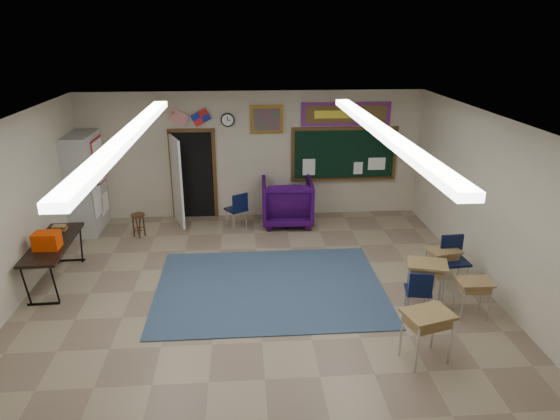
{
  "coord_description": "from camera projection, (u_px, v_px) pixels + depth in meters",
  "views": [
    {
      "loc": [
        -0.2,
        -7.04,
        4.37
      ],
      "look_at": [
        0.44,
        1.5,
        1.21
      ],
      "focal_mm": 32.0,
      "sensor_mm": 36.0,
      "label": 1
    }
  ],
  "objects": [
    {
      "name": "floor",
      "position": [
        260.0,
        312.0,
        8.11
      ],
      "size": [
        9.0,
        9.0,
        0.0
      ],
      "primitive_type": "plane",
      "color": "gray",
      "rests_on": "ground"
    },
    {
      "name": "back_wall",
      "position": [
        252.0,
        155.0,
        11.8
      ],
      "size": [
        8.0,
        0.04,
        3.0
      ],
      "primitive_type": "cube",
      "color": "beige",
      "rests_on": "floor"
    },
    {
      "name": "right_wall",
      "position": [
        512.0,
        220.0,
        7.87
      ],
      "size": [
        0.04,
        9.0,
        3.0
      ],
      "primitive_type": "cube",
      "color": "beige",
      "rests_on": "floor"
    },
    {
      "name": "ceiling",
      "position": [
        257.0,
        129.0,
        7.07
      ],
      "size": [
        8.0,
        9.0,
        0.04
      ],
      "primitive_type": "cube",
      "color": "#B8B8B4",
      "rests_on": "back_wall"
    },
    {
      "name": "area_rug",
      "position": [
        270.0,
        287.0,
        8.87
      ],
      "size": [
        4.0,
        3.0,
        0.02
      ],
      "primitive_type": "cube",
      "color": "#30435B",
      "rests_on": "floor"
    },
    {
      "name": "fluorescent_strips",
      "position": [
        257.0,
        133.0,
        7.09
      ],
      "size": [
        3.86,
        6.0,
        0.1
      ],
      "primitive_type": null,
      "color": "white",
      "rests_on": "ceiling"
    },
    {
      "name": "doorway",
      "position": [
        189.0,
        176.0,
        11.71
      ],
      "size": [
        1.1,
        0.89,
        2.16
      ],
      "color": "black",
      "rests_on": "back_wall"
    },
    {
      "name": "chalkboard",
      "position": [
        344.0,
        155.0,
        11.93
      ],
      "size": [
        2.55,
        0.14,
        1.3
      ],
      "color": "#513217",
      "rests_on": "back_wall"
    },
    {
      "name": "bulletin_board",
      "position": [
        346.0,
        114.0,
        11.59
      ],
      "size": [
        2.1,
        0.05,
        0.55
      ],
      "color": "red",
      "rests_on": "back_wall"
    },
    {
      "name": "framed_art_print",
      "position": [
        267.0,
        119.0,
        11.5
      ],
      "size": [
        0.75,
        0.05,
        0.65
      ],
      "color": "#91621C",
      "rests_on": "back_wall"
    },
    {
      "name": "wall_clock",
      "position": [
        228.0,
        120.0,
        11.43
      ],
      "size": [
        0.32,
        0.05,
        0.32
      ],
      "color": "black",
      "rests_on": "back_wall"
    },
    {
      "name": "wall_flags",
      "position": [
        190.0,
        115.0,
        11.31
      ],
      "size": [
        1.16,
        0.06,
        0.7
      ],
      "primitive_type": null,
      "color": "red",
      "rests_on": "back_wall"
    },
    {
      "name": "storage_cabinet",
      "position": [
        86.0,
        183.0,
        11.07
      ],
      "size": [
        0.59,
        1.25,
        2.2
      ],
      "color": "#A6A5A1",
      "rests_on": "floor"
    },
    {
      "name": "wingback_armchair",
      "position": [
        287.0,
        202.0,
        11.59
      ],
      "size": [
        1.18,
        1.21,
        1.08
      ],
      "primitive_type": "imported",
      "rotation": [
        0.0,
        0.0,
        3.11
      ],
      "color": "#23053A",
      "rests_on": "floor"
    },
    {
      "name": "student_chair_reading",
      "position": [
        236.0,
        210.0,
        11.36
      ],
      "size": [
        0.6,
        0.6,
        0.86
      ],
      "primitive_type": null,
      "rotation": [
        0.0,
        0.0,
        3.72
      ],
      "color": "black",
      "rests_on": "floor"
    },
    {
      "name": "student_chair_desk_a",
      "position": [
        418.0,
        292.0,
        7.92
      ],
      "size": [
        0.47,
        0.47,
        0.81
      ],
      "primitive_type": null,
      "rotation": [
        0.0,
        0.0,
        2.97
      ],
      "color": "black",
      "rests_on": "floor"
    },
    {
      "name": "student_chair_desk_b",
      "position": [
        455.0,
        263.0,
        8.79
      ],
      "size": [
        0.48,
        0.48,
        0.9
      ],
      "primitive_type": null,
      "rotation": [
        0.0,
        0.0,
        0.07
      ],
      "color": "black",
      "rests_on": "floor"
    },
    {
      "name": "student_desk_front_left",
      "position": [
        425.0,
        281.0,
        8.21
      ],
      "size": [
        0.75,
        0.64,
        0.76
      ],
      "rotation": [
        0.0,
        0.0,
        -0.3
      ],
      "color": "olive",
      "rests_on": "floor"
    },
    {
      "name": "student_desk_front_right",
      "position": [
        442.0,
        264.0,
        8.92
      ],
      "size": [
        0.62,
        0.52,
        0.66
      ],
      "rotation": [
        0.0,
        0.0,
        0.21
      ],
      "color": "olive",
      "rests_on": "floor"
    },
    {
      "name": "student_desk_back_left",
      "position": [
        426.0,
        334.0,
        6.8
      ],
      "size": [
        0.74,
        0.63,
        0.76
      ],
      "rotation": [
        0.0,
        0.0,
        0.27
      ],
      "color": "olive",
      "rests_on": "floor"
    },
    {
      "name": "student_desk_back_right",
      "position": [
        473.0,
        296.0,
        7.89
      ],
      "size": [
        0.53,
        0.41,
        0.63
      ],
      "rotation": [
        0.0,
        0.0,
        -0.02
      ],
      "color": "olive",
      "rests_on": "floor"
    },
    {
      "name": "folding_table",
      "position": [
        55.0,
        260.0,
        8.94
      ],
      "size": [
        0.69,
        1.9,
        1.07
      ],
      "rotation": [
        0.0,
        0.0,
        0.04
      ],
      "color": "black",
      "rests_on": "floor"
    },
    {
      "name": "wooden_stool",
      "position": [
        139.0,
        225.0,
        10.94
      ],
      "size": [
        0.3,
        0.3,
        0.52
      ],
      "color": "#4C2B16",
      "rests_on": "floor"
    }
  ]
}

